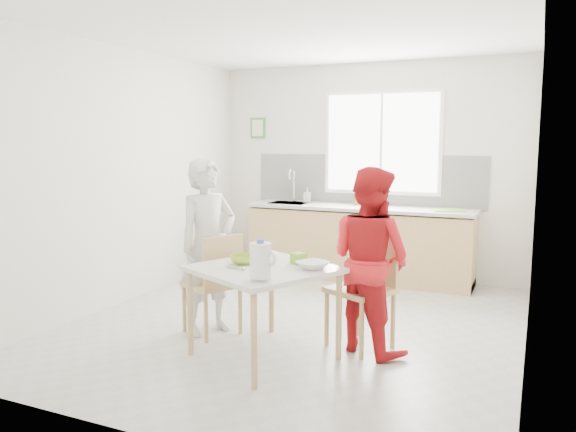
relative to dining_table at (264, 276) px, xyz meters
The scene contains 21 objects.
ground 1.09m from the dining_table, 95.56° to the left, with size 4.50×4.50×0.00m, color #B7B7B2.
room_shell 1.31m from the dining_table, 95.56° to the left, with size 4.50×4.50×4.50m.
window 3.26m from the dining_table, 87.84° to the left, with size 1.50×0.06×1.30m.
backsplash 3.15m from the dining_table, 91.54° to the left, with size 3.00×0.02×0.65m, color white.
picture_frame 3.71m from the dining_table, 117.85° to the left, with size 0.22×0.03×0.28m.
kitchen_counter 2.82m from the dining_table, 91.79° to the left, with size 2.84×0.64×1.37m.
dining_table is the anchor object (origin of this frame).
chair_left 0.70m from the dining_table, 155.07° to the left, with size 0.56×0.56×0.91m.
chair_far 0.90m from the dining_table, 42.07° to the left, with size 0.61×0.61×0.99m.
person_white 0.81m from the dining_table, 155.07° to the left, with size 0.57×0.38×1.57m, color silver.
person_red 0.88m from the dining_table, 34.81° to the left, with size 0.74×0.58×1.52m, color red.
bowl_green 0.23m from the dining_table, 169.10° to the left, with size 0.22×0.22×0.07m, color #91B429.
bowl_white 0.40m from the dining_table, 14.87° to the left, with size 0.23×0.23×0.06m, color white.
milk_jug 0.48m from the dining_table, 65.61° to the right, with size 0.21×0.15×0.27m.
green_box 0.32m from the dining_table, 45.41° to the left, with size 0.10×0.10×0.09m, color #6FBE2B.
spoon 0.25m from the dining_table, 134.92° to the right, with size 0.01×0.01×0.16m, color #A5A5AA.
cutting_board 2.96m from the dining_table, 70.03° to the left, with size 0.35×0.25×0.01m, color #78CC2F.
wine_bottle_a 3.01m from the dining_table, 92.35° to the left, with size 0.07×0.07×0.32m, color black.
wine_bottle_b 3.00m from the dining_table, 92.76° to the left, with size 0.07×0.07×0.30m, color black.
jar_amber 2.90m from the dining_table, 92.74° to the left, with size 0.06×0.06×0.16m, color brown.
soap_bottle 3.09m from the dining_table, 105.85° to the left, with size 0.09×0.09×0.19m, color #999999.
Camera 1 is at (2.03, -4.73, 1.72)m, focal length 35.00 mm.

